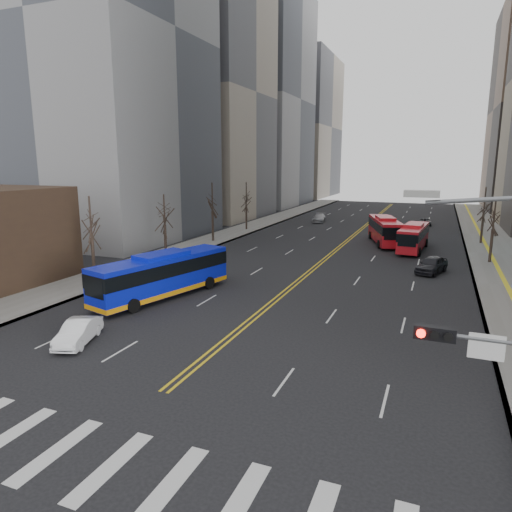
% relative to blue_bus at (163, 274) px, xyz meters
% --- Properties ---
extents(ground, '(220.00, 220.00, 0.00)m').
position_rel_blue_bus_xyz_m(ground, '(8.20, -17.58, -1.81)').
color(ground, black).
extents(sidewalk_right, '(7.00, 130.00, 0.15)m').
position_rel_blue_bus_xyz_m(sidewalk_right, '(25.70, 27.42, -1.73)').
color(sidewalk_right, gray).
rests_on(sidewalk_right, ground).
extents(sidewalk_left, '(5.00, 130.00, 0.15)m').
position_rel_blue_bus_xyz_m(sidewalk_left, '(-8.30, 27.42, -1.73)').
color(sidewalk_left, gray).
rests_on(sidewalk_left, ground).
extents(crosswalk, '(26.70, 4.00, 0.01)m').
position_rel_blue_bus_xyz_m(crosswalk, '(8.20, -17.58, -1.80)').
color(crosswalk, silver).
rests_on(crosswalk, ground).
extents(centerline, '(0.55, 100.00, 0.01)m').
position_rel_blue_bus_xyz_m(centerline, '(8.20, 37.42, -1.80)').
color(centerline, gold).
rests_on(centerline, ground).
extents(office_towers, '(83.00, 134.00, 58.00)m').
position_rel_blue_bus_xyz_m(office_towers, '(8.33, 50.93, 22.11)').
color(office_towers, gray).
rests_on(office_towers, ground).
extents(street_trees, '(35.20, 47.20, 7.60)m').
position_rel_blue_bus_xyz_m(street_trees, '(1.02, 16.97, 3.06)').
color(street_trees, '#30241D').
rests_on(street_trees, ground).
extents(blue_bus, '(5.54, 12.08, 3.45)m').
position_rel_blue_bus_xyz_m(blue_bus, '(0.00, 0.00, 0.00)').
color(blue_bus, '#0E1BD5').
rests_on(blue_bus, ground).
extents(red_bus_near, '(5.47, 11.06, 3.43)m').
position_rel_blue_bus_xyz_m(red_bus_near, '(12.92, 30.12, 0.10)').
color(red_bus_near, red).
rests_on(red_bus_near, ground).
extents(red_bus_far, '(3.12, 10.00, 3.16)m').
position_rel_blue_bus_xyz_m(red_bus_far, '(16.53, 26.69, -0.05)').
color(red_bus_far, red).
rests_on(red_bus_far, ground).
extents(car_white, '(2.63, 4.25, 1.32)m').
position_rel_blue_bus_xyz_m(car_white, '(0.56, -9.50, -1.15)').
color(car_white, white).
rests_on(car_white, ground).
extents(car_dark_mid, '(3.16, 4.91, 1.56)m').
position_rel_blue_bus_xyz_m(car_dark_mid, '(18.80, 15.85, -1.03)').
color(car_dark_mid, black).
rests_on(car_dark_mid, ground).
extents(car_silver, '(2.62, 5.03, 1.39)m').
position_rel_blue_bus_xyz_m(car_silver, '(0.05, 47.83, -1.11)').
color(car_silver, '#A3A2A8').
rests_on(car_silver, ground).
extents(car_dark_far, '(1.99, 4.07, 1.11)m').
position_rel_blue_bus_xyz_m(car_dark_far, '(17.08, 50.03, -1.25)').
color(car_dark_far, black).
rests_on(car_dark_far, ground).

